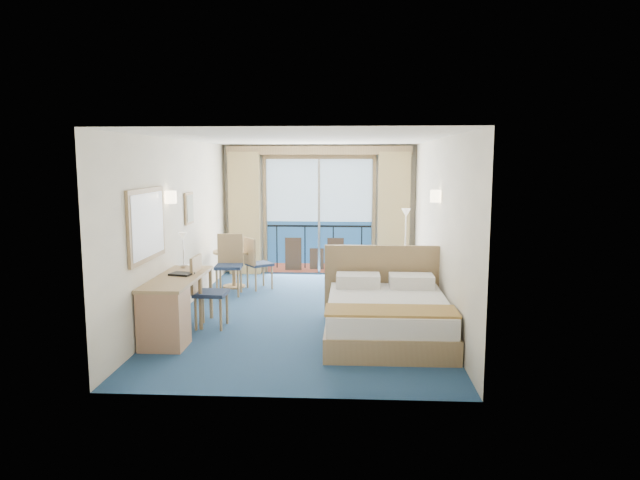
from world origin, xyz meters
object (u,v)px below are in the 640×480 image
at_px(armchair, 404,272).
at_px(round_table, 234,260).
at_px(bed, 387,315).
at_px(nightstand, 419,294).
at_px(floor_lamp, 406,226).
at_px(table_chair_b, 229,261).
at_px(table_chair_a, 255,260).
at_px(desk_chair, 205,287).
at_px(desk, 167,311).

distance_m(armchair, round_table, 3.18).
xyz_separation_m(bed, nightstand, (0.58, 1.29, -0.01)).
bearing_deg(bed, armchair, 80.56).
bearing_deg(armchair, floor_lamp, -151.15).
relative_size(nightstand, armchair, 0.83).
bearing_deg(table_chair_b, round_table, 90.52).
bearing_deg(table_chair_a, armchair, -124.67).
bearing_deg(table_chair_a, nightstand, -154.63).
distance_m(nightstand, desk_chair, 3.30).
relative_size(desk, table_chair_a, 1.76).
xyz_separation_m(round_table, table_chair_b, (0.04, -0.54, 0.08)).
height_order(desk, desk_chair, desk_chair).
distance_m(nightstand, round_table, 3.68).
relative_size(nightstand, desk, 0.35).
height_order(desk, table_chair_a, table_chair_a).
xyz_separation_m(bed, round_table, (-2.70, 2.95, 0.21)).
relative_size(bed, armchair, 2.90).
xyz_separation_m(nightstand, table_chair_a, (-2.84, 1.50, 0.24)).
bearing_deg(desk_chair, table_chair_b, 4.11).
xyz_separation_m(bed, desk, (-2.87, -0.45, 0.13)).
distance_m(bed, desk_chair, 2.61).
relative_size(bed, round_table, 2.73).
relative_size(nightstand, round_table, 0.78).
bearing_deg(desk_chair, desk, 161.76).
bearing_deg(desk, nightstand, 26.78).
bearing_deg(table_chair_a, bed, -177.83).
bearing_deg(bed, table_chair_a, 128.95).
bearing_deg(nightstand, desk_chair, -163.49).
distance_m(bed, table_chair_b, 3.60).
relative_size(nightstand, table_chair_a, 0.62).
height_order(nightstand, desk_chair, desk_chair).
xyz_separation_m(armchair, desk_chair, (-3.05, -2.54, 0.25)).
distance_m(floor_lamp, desk_chair, 4.60).
bearing_deg(floor_lamp, table_chair_b, -158.71).
xyz_separation_m(armchair, round_table, (-3.18, 0.06, 0.20)).
height_order(armchair, desk_chair, desk_chair).
distance_m(round_table, table_chair_b, 0.54).
relative_size(armchair, table_chair_b, 0.68).
bearing_deg(table_chair_a, floor_lamp, -109.50).
height_order(nightstand, round_table, round_table).
bearing_deg(nightstand, armchair, 93.55).
distance_m(bed, armchair, 2.93).
distance_m(armchair, floor_lamp, 1.10).
bearing_deg(round_table, armchair, -1.01).
height_order(nightstand, floor_lamp, floor_lamp).
bearing_deg(desk_chair, round_table, 4.44).
bearing_deg(desk_chair, floor_lamp, -41.79).
distance_m(armchair, table_chair_a, 2.75).
bearing_deg(round_table, floor_lamp, 12.49).
distance_m(desk, table_chair_b, 2.87).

